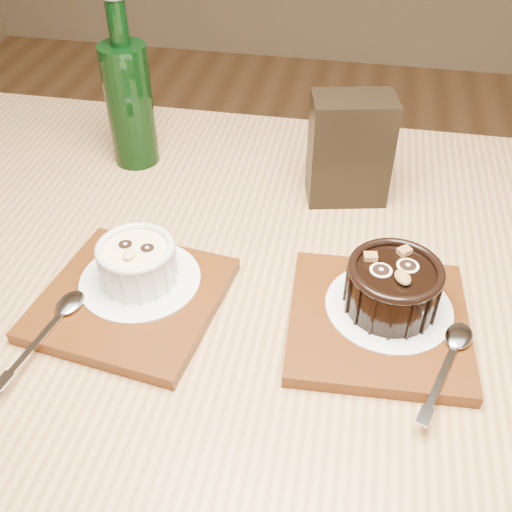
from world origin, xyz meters
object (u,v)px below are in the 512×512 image
Objects in this scene: condiment_stand at (350,150)px; tray_left at (132,299)px; tray_right at (378,321)px; ramekin_white at (137,261)px; table at (248,344)px; green_bottle at (129,101)px; ramekin_dark at (393,285)px.

tray_left is at bearing -130.00° from condiment_stand.
ramekin_white is at bearing 178.83° from tray_right.
ramekin_white is at bearing -168.37° from table.
tray_left is (-0.12, -0.05, 0.10)m from table.
tray_right is at bearing 2.01° from ramekin_white.
condiment_stand is at bearing -6.58° from green_bottle.
tray_left and tray_right have the same top height.
tray_right is at bearing 3.83° from tray_left.
ramekin_white is 0.27m from ramekin_dark.
green_bottle is at bearing 120.93° from ramekin_dark.
ramekin_dark is (0.01, 0.02, 0.04)m from tray_right.
tray_left is 0.04m from ramekin_white.
condiment_stand is at bearing 50.00° from tray_left.
ramekin_white reaches higher than table.
green_bottle is (-0.30, 0.03, 0.02)m from condiment_stand.
tray_left is 1.89× the size of ramekin_dark.
green_bottle is at bearing 108.42° from tray_left.
tray_right is 1.89× the size of ramekin_dark.
tray_left is at bearing -158.43° from table.
green_bottle is at bearing 173.42° from condiment_stand.
tray_right is 0.77× the size of green_bottle.
ramekin_white reaches higher than tray_left.
ramekin_dark reaches higher than table.
tray_right is (0.26, 0.02, 0.00)m from tray_left.
green_bottle reaches higher than ramekin_white.
condiment_stand reaches higher than tray_left.
table is 0.27m from condiment_stand.
tray_left is at bearing -94.16° from ramekin_white.
table is at bearing 168.76° from tray_right.
tray_left is 0.26m from tray_right.
tray_right is at bearing -77.11° from condiment_stand.
ramekin_dark is at bearing -34.47° from green_bottle.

